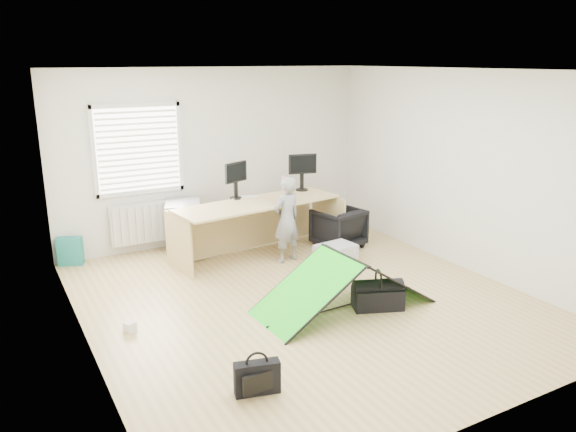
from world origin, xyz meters
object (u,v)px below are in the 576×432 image
kite (344,281)px  office_chair (338,228)px  monitor_right (302,177)px  thermos (284,184)px  storage_crate (335,255)px  person (287,220)px  monitor_left (236,185)px  laptop_bag (257,378)px  desk (259,230)px  filing_cabinet (184,227)px  duffel_bag (378,298)px

kite → office_chair: bearing=55.4°
monitor_right → office_chair: (0.35, -0.53, -0.74)m
thermos → storage_crate: (0.17, -1.19, -0.82)m
person → storage_crate: person is taller
monitor_left → laptop_bag: 3.84m
person → laptop_bag: (-1.84, -2.79, -0.47)m
desk → laptop_bag: desk is taller
office_chair → person: (-1.00, -0.16, 0.31)m
filing_cabinet → laptop_bag: bearing=-81.0°
filing_cabinet → office_chair: filing_cabinet is taller
monitor_right → thermos: bearing=-168.1°
monitor_right → thermos: size_ratio=1.66×
desk → kite: (0.10, -2.04, -0.09)m
person → storage_crate: (0.51, -0.49, -0.47)m
thermos → laptop_bag: size_ratio=0.67×
person → desk: bearing=-62.3°
thermos → kite: bearing=-102.1°
office_chair → person: person is taller
monitor_left → monitor_right: size_ratio=0.95×
desk → laptop_bag: bearing=-124.3°
filing_cabinet → storage_crate: (1.67, -1.59, -0.24)m
desk → duffel_bag: desk is taller
kite → person: bearing=81.7°
monitor_left → kite: (0.30, -2.39, -0.71)m
kite → thermos: bearing=75.5°
desk → thermos: thermos is taller
monitor_left → storage_crate: monitor_left is taller
monitor_left → thermos: monitor_left is taller
office_chair → kite: (-1.17, -1.86, 0.02)m
office_chair → duffel_bag: office_chair is taller
filing_cabinet → monitor_right: bearing=6.1°
laptop_bag → monitor_right: bearing=68.8°
kite → laptop_bag: size_ratio=5.23×
storage_crate → filing_cabinet: bearing=136.4°
filing_cabinet → monitor_left: bearing=-11.8°
laptop_bag → person: bearing=71.0°
filing_cabinet → duffel_bag: filing_cabinet is taller
office_chair → storage_crate: size_ratio=1.26×
office_chair → person: 1.06m
kite → laptop_bag: (-1.66, -1.09, -0.17)m
desk → monitor_left: size_ratio=5.84×
laptop_bag → duffel_bag: (2.00, 0.88, -0.02)m
filing_cabinet → kite: size_ratio=0.37×
filing_cabinet → storage_crate: size_ratio=1.45×
kite → storage_crate: 1.40m
desk → storage_crate: size_ratio=4.54×
office_chair → thermos: bearing=-50.0°
office_chair → duffel_bag: (-0.84, -2.07, -0.18)m
desk → person: 0.49m
monitor_right → duffel_bag: size_ratio=0.77×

